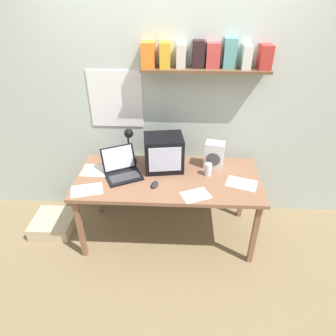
{
  "coord_description": "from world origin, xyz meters",
  "views": [
    {
      "loc": [
        0.11,
        -2.31,
        2.26
      ],
      "look_at": [
        0.0,
        0.0,
        0.81
      ],
      "focal_mm": 32.0,
      "sensor_mm": 36.0,
      "label": 1
    }
  ],
  "objects_px": {
    "space_heater": "(214,155)",
    "loose_paper_near_laptop": "(196,195)",
    "desk_lamp": "(129,143)",
    "floor_cushion": "(54,223)",
    "crt_monitor": "(164,153)",
    "loose_paper_near_monitor": "(242,183)",
    "printed_handout": "(87,190)",
    "open_notebook": "(97,170)",
    "laptop": "(122,168)",
    "corner_desk": "(168,182)",
    "juice_glass": "(208,170)",
    "computer_mouse": "(155,184)"
  },
  "relations": [
    {
      "from": "juice_glass",
      "to": "loose_paper_near_laptop",
      "type": "bearing_deg",
      "value": -110.82
    },
    {
      "from": "crt_monitor",
      "to": "loose_paper_near_monitor",
      "type": "xyz_separation_m",
      "value": [
        0.72,
        -0.23,
        -0.17
      ]
    },
    {
      "from": "open_notebook",
      "to": "floor_cushion",
      "type": "distance_m",
      "value": 0.84
    },
    {
      "from": "desk_lamp",
      "to": "floor_cushion",
      "type": "height_order",
      "value": "desk_lamp"
    },
    {
      "from": "crt_monitor",
      "to": "juice_glass",
      "type": "height_order",
      "value": "crt_monitor"
    },
    {
      "from": "space_heater",
      "to": "loose_paper_near_monitor",
      "type": "xyz_separation_m",
      "value": [
        0.23,
        -0.28,
        -0.13
      ]
    },
    {
      "from": "desk_lamp",
      "to": "floor_cushion",
      "type": "relative_size",
      "value": 0.92
    },
    {
      "from": "floor_cushion",
      "to": "loose_paper_near_laptop",
      "type": "bearing_deg",
      "value": -11.13
    },
    {
      "from": "loose_paper_near_laptop",
      "to": "crt_monitor",
      "type": "bearing_deg",
      "value": 124.78
    },
    {
      "from": "corner_desk",
      "to": "laptop",
      "type": "relative_size",
      "value": 3.93
    },
    {
      "from": "crt_monitor",
      "to": "loose_paper_near_laptop",
      "type": "distance_m",
      "value": 0.55
    },
    {
      "from": "juice_glass",
      "to": "computer_mouse",
      "type": "distance_m",
      "value": 0.52
    },
    {
      "from": "juice_glass",
      "to": "space_heater",
      "type": "relative_size",
      "value": 0.46
    },
    {
      "from": "desk_lamp",
      "to": "laptop",
      "type": "bearing_deg",
      "value": -126.03
    },
    {
      "from": "open_notebook",
      "to": "corner_desk",
      "type": "bearing_deg",
      "value": -6.6
    },
    {
      "from": "loose_paper_near_monitor",
      "to": "open_notebook",
      "type": "relative_size",
      "value": 1.11
    },
    {
      "from": "computer_mouse",
      "to": "loose_paper_near_monitor",
      "type": "distance_m",
      "value": 0.78
    },
    {
      "from": "space_heater",
      "to": "loose_paper_near_laptop",
      "type": "distance_m",
      "value": 0.52
    },
    {
      "from": "space_heater",
      "to": "loose_paper_near_monitor",
      "type": "height_order",
      "value": "space_heater"
    },
    {
      "from": "loose_paper_near_monitor",
      "to": "printed_handout",
      "type": "height_order",
      "value": "same"
    },
    {
      "from": "juice_glass",
      "to": "printed_handout",
      "type": "xyz_separation_m",
      "value": [
        -1.07,
        -0.29,
        -0.05
      ]
    },
    {
      "from": "printed_handout",
      "to": "floor_cushion",
      "type": "relative_size",
      "value": 0.74
    },
    {
      "from": "corner_desk",
      "to": "open_notebook",
      "type": "height_order",
      "value": "open_notebook"
    },
    {
      "from": "laptop",
      "to": "juice_glass",
      "type": "relative_size",
      "value": 3.59
    },
    {
      "from": "corner_desk",
      "to": "computer_mouse",
      "type": "height_order",
      "value": "computer_mouse"
    },
    {
      "from": "open_notebook",
      "to": "printed_handout",
      "type": "bearing_deg",
      "value": -90.92
    },
    {
      "from": "space_heater",
      "to": "loose_paper_near_laptop",
      "type": "height_order",
      "value": "space_heater"
    },
    {
      "from": "crt_monitor",
      "to": "open_notebook",
      "type": "distance_m",
      "value": 0.67
    },
    {
      "from": "floor_cushion",
      "to": "open_notebook",
      "type": "bearing_deg",
      "value": 6.44
    },
    {
      "from": "laptop",
      "to": "open_notebook",
      "type": "bearing_deg",
      "value": 143.76
    },
    {
      "from": "loose_paper_near_monitor",
      "to": "loose_paper_near_laptop",
      "type": "height_order",
      "value": "same"
    },
    {
      "from": "printed_handout",
      "to": "floor_cushion",
      "type": "xyz_separation_m",
      "value": [
        -0.52,
        0.26,
        -0.65
      ]
    },
    {
      "from": "open_notebook",
      "to": "loose_paper_near_laptop",
      "type": "bearing_deg",
      "value": -20.32
    },
    {
      "from": "laptop",
      "to": "floor_cushion",
      "type": "bearing_deg",
      "value": 154.61
    },
    {
      "from": "crt_monitor",
      "to": "loose_paper_near_monitor",
      "type": "distance_m",
      "value": 0.77
    },
    {
      "from": "loose_paper_near_monitor",
      "to": "juice_glass",
      "type": "bearing_deg",
      "value": 156.28
    },
    {
      "from": "desk_lamp",
      "to": "loose_paper_near_monitor",
      "type": "xyz_separation_m",
      "value": [
        1.05,
        -0.3,
        -0.23
      ]
    },
    {
      "from": "crt_monitor",
      "to": "loose_paper_near_monitor",
      "type": "height_order",
      "value": "crt_monitor"
    },
    {
      "from": "open_notebook",
      "to": "laptop",
      "type": "bearing_deg",
      "value": -9.7
    },
    {
      "from": "printed_handout",
      "to": "loose_paper_near_laptop",
      "type": "height_order",
      "value": "same"
    },
    {
      "from": "printed_handout",
      "to": "crt_monitor",
      "type": "bearing_deg",
      "value": 31.52
    },
    {
      "from": "laptop",
      "to": "floor_cushion",
      "type": "xyz_separation_m",
      "value": [
        -0.78,
        -0.02,
        -0.7
      ]
    },
    {
      "from": "computer_mouse",
      "to": "printed_handout",
      "type": "xyz_separation_m",
      "value": [
        -0.59,
        -0.09,
        -0.01
      ]
    },
    {
      "from": "crt_monitor",
      "to": "floor_cushion",
      "type": "bearing_deg",
      "value": 178.3
    },
    {
      "from": "crt_monitor",
      "to": "space_heater",
      "type": "xyz_separation_m",
      "value": [
        0.48,
        0.05,
        -0.04
      ]
    },
    {
      "from": "computer_mouse",
      "to": "crt_monitor",
      "type": "bearing_deg",
      "value": 78.36
    },
    {
      "from": "printed_handout",
      "to": "loose_paper_near_monitor",
      "type": "bearing_deg",
      "value": 6.86
    },
    {
      "from": "corner_desk",
      "to": "desk_lamp",
      "type": "xyz_separation_m",
      "value": [
        -0.39,
        0.23,
        0.28
      ]
    },
    {
      "from": "laptop",
      "to": "space_heater",
      "type": "relative_size",
      "value": 1.64
    },
    {
      "from": "desk_lamp",
      "to": "open_notebook",
      "type": "bearing_deg",
      "value": -175.33
    }
  ]
}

